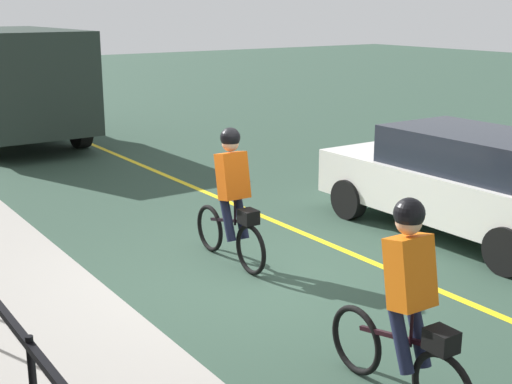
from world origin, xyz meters
name	(u,v)px	position (x,y,z in m)	size (l,w,h in m)	color
ground_plane	(254,277)	(0.00, 0.00, 0.00)	(80.00, 80.00, 0.00)	#2D4437
lane_line_centre	(350,253)	(0.00, -1.60, 0.00)	(36.00, 0.12, 0.01)	yellow
cyclist_lead	(232,198)	(0.56, -0.03, 0.91)	(1.71, 0.37, 1.83)	black
cyclist_follow	(407,304)	(-3.11, 0.57, 0.91)	(1.71, 0.37, 1.83)	black
patrol_sedan	(464,180)	(-0.28, -3.54, 0.82)	(4.41, 1.94, 1.58)	white
box_truck_background	(6,79)	(11.12, -0.08, 1.55)	(6.75, 2.64, 2.78)	#24302A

